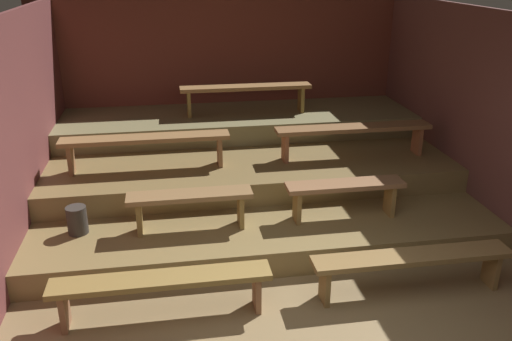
{
  "coord_description": "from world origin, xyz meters",
  "views": [
    {
      "loc": [
        -0.99,
        -3.06,
        2.99
      ],
      "look_at": [
        -0.03,
        2.77,
        0.63
      ],
      "focal_mm": 37.28,
      "sensor_mm": 36.0,
      "label": 1
    }
  ],
  "objects_px": {
    "bench_upper_center": "(246,90)",
    "bench_middle_left": "(146,142)",
    "bench_middle_right": "(353,131)",
    "pail_lower": "(77,220)",
    "bench_floor_right": "(412,261)",
    "bench_floor_left": "(162,284)",
    "bench_lower_right": "(345,190)",
    "bench_lower_left": "(190,201)"
  },
  "relations": [
    {
      "from": "bench_floor_right",
      "to": "bench_upper_center",
      "type": "xyz_separation_m",
      "value": [
        -1.05,
        3.51,
        0.86
      ]
    },
    {
      "from": "bench_floor_right",
      "to": "bench_upper_center",
      "type": "relative_size",
      "value": 1.01
    },
    {
      "from": "bench_floor_left",
      "to": "pail_lower",
      "type": "distance_m",
      "value": 1.49
    },
    {
      "from": "bench_middle_right",
      "to": "pail_lower",
      "type": "height_order",
      "value": "bench_middle_right"
    },
    {
      "from": "bench_floor_left",
      "to": "bench_upper_center",
      "type": "bearing_deg",
      "value": 70.19
    },
    {
      "from": "bench_floor_right",
      "to": "bench_floor_left",
      "type": "bearing_deg",
      "value": 180.0
    },
    {
      "from": "bench_middle_right",
      "to": "pail_lower",
      "type": "relative_size",
      "value": 6.76
    },
    {
      "from": "bench_floor_right",
      "to": "bench_middle_right",
      "type": "xyz_separation_m",
      "value": [
        0.15,
        2.22,
        0.57
      ]
    },
    {
      "from": "bench_middle_right",
      "to": "bench_floor_left",
      "type": "bearing_deg",
      "value": -138.04
    },
    {
      "from": "bench_floor_right",
      "to": "bench_middle_right",
      "type": "bearing_deg",
      "value": 86.03
    },
    {
      "from": "pail_lower",
      "to": "bench_floor_right",
      "type": "bearing_deg",
      "value": -20.76
    },
    {
      "from": "bench_lower_right",
      "to": "bench_middle_right",
      "type": "height_order",
      "value": "bench_middle_right"
    },
    {
      "from": "bench_upper_center",
      "to": "bench_middle_left",
      "type": "bearing_deg",
      "value": -137.81
    },
    {
      "from": "bench_upper_center",
      "to": "pail_lower",
      "type": "xyz_separation_m",
      "value": [
        -2.14,
        -2.3,
        -0.77
      ]
    },
    {
      "from": "bench_floor_left",
      "to": "bench_middle_left",
      "type": "bearing_deg",
      "value": 93.97
    },
    {
      "from": "bench_middle_left",
      "to": "pail_lower",
      "type": "bearing_deg",
      "value": -125.34
    },
    {
      "from": "bench_floor_left",
      "to": "bench_floor_right",
      "type": "xyz_separation_m",
      "value": [
        2.32,
        0.0,
        0.0
      ]
    },
    {
      "from": "bench_upper_center",
      "to": "bench_floor_right",
      "type": "bearing_deg",
      "value": -73.27
    },
    {
      "from": "bench_floor_left",
      "to": "bench_middle_right",
      "type": "distance_m",
      "value": 3.37
    },
    {
      "from": "bench_floor_left",
      "to": "bench_upper_center",
      "type": "distance_m",
      "value": 3.83
    },
    {
      "from": "bench_floor_left",
      "to": "bench_upper_center",
      "type": "relative_size",
      "value": 1.01
    },
    {
      "from": "bench_lower_left",
      "to": "bench_upper_center",
      "type": "distance_m",
      "value": 2.66
    },
    {
      "from": "bench_lower_right",
      "to": "bench_floor_left",
      "type": "bearing_deg",
      "value": -151.25
    },
    {
      "from": "bench_middle_right",
      "to": "bench_upper_center",
      "type": "relative_size",
      "value": 1.07
    },
    {
      "from": "bench_middle_right",
      "to": "bench_floor_right",
      "type": "bearing_deg",
      "value": -93.97
    },
    {
      "from": "bench_floor_left",
      "to": "bench_lower_right",
      "type": "distance_m",
      "value": 2.31
    },
    {
      "from": "bench_floor_left",
      "to": "bench_upper_center",
      "type": "xyz_separation_m",
      "value": [
        1.26,
        3.51,
        0.86
      ]
    },
    {
      "from": "bench_floor_right",
      "to": "bench_middle_right",
      "type": "distance_m",
      "value": 2.3
    },
    {
      "from": "bench_floor_left",
      "to": "bench_lower_right",
      "type": "bearing_deg",
      "value": 28.75
    },
    {
      "from": "bench_upper_center",
      "to": "bench_floor_left",
      "type": "bearing_deg",
      "value": -109.81
    },
    {
      "from": "bench_lower_right",
      "to": "pail_lower",
      "type": "xyz_separation_m",
      "value": [
        -2.88,
        0.11,
        -0.18
      ]
    },
    {
      "from": "bench_middle_left",
      "to": "bench_upper_center",
      "type": "distance_m",
      "value": 1.94
    },
    {
      "from": "bench_floor_right",
      "to": "pail_lower",
      "type": "bearing_deg",
      "value": 159.24
    },
    {
      "from": "bench_middle_left",
      "to": "pail_lower",
      "type": "xyz_separation_m",
      "value": [
        -0.72,
        -1.01,
        -0.49
      ]
    },
    {
      "from": "bench_middle_left",
      "to": "bench_upper_center",
      "type": "bearing_deg",
      "value": 42.19
    },
    {
      "from": "bench_middle_right",
      "to": "bench_upper_center",
      "type": "xyz_separation_m",
      "value": [
        -1.21,
        1.29,
        0.28
      ]
    },
    {
      "from": "bench_middle_right",
      "to": "bench_upper_center",
      "type": "height_order",
      "value": "bench_upper_center"
    },
    {
      "from": "bench_floor_right",
      "to": "bench_upper_center",
      "type": "distance_m",
      "value": 3.76
    },
    {
      "from": "bench_floor_right",
      "to": "bench_lower_left",
      "type": "bearing_deg",
      "value": 151.25
    },
    {
      "from": "bench_middle_left",
      "to": "bench_middle_right",
      "type": "distance_m",
      "value": 2.63
    },
    {
      "from": "bench_lower_left",
      "to": "bench_upper_center",
      "type": "height_order",
      "value": "bench_upper_center"
    },
    {
      "from": "bench_floor_left",
      "to": "bench_lower_left",
      "type": "xyz_separation_m",
      "value": [
        0.31,
        1.1,
        0.27
      ]
    }
  ]
}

